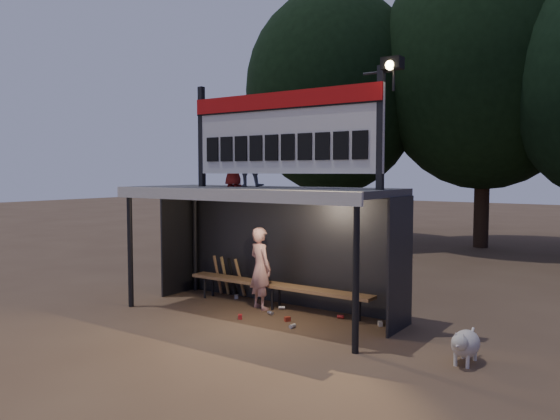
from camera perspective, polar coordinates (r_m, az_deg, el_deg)
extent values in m
plane|color=#513A28|center=(10.12, -2.26, -10.88)|extent=(80.00, 80.00, 0.00)
imported|color=silver|center=(10.39, -2.05, -6.09)|extent=(0.66, 0.55, 1.56)
imported|color=slate|center=(10.22, -3.21, 5.73)|extent=(0.67, 0.58, 1.18)
imported|color=maroon|center=(10.42, -4.86, 4.83)|extent=(0.43, 0.29, 0.86)
cube|color=#3A3A3C|center=(9.79, -2.29, 2.01)|extent=(5.00, 2.00, 0.12)
cube|color=silver|center=(8.99, -6.18, 1.56)|extent=(5.10, 0.06, 0.20)
cylinder|color=black|center=(10.88, -15.39, -4.06)|extent=(0.10, 0.10, 2.20)
cylinder|color=black|center=(7.89, 7.93, -6.98)|extent=(0.10, 0.10, 2.20)
cylinder|color=black|center=(12.11, -8.86, -3.16)|extent=(0.10, 0.10, 2.20)
cylinder|color=black|center=(9.51, 12.79, -5.16)|extent=(0.10, 0.10, 2.20)
cube|color=black|center=(10.70, 0.93, -4.05)|extent=(5.00, 0.04, 2.20)
cube|color=black|center=(11.89, -10.54, -3.31)|extent=(0.04, 1.00, 2.20)
cube|color=black|center=(9.11, 12.44, -5.56)|extent=(0.04, 1.00, 2.20)
cylinder|color=black|center=(10.61, 0.94, 1.58)|extent=(5.00, 0.06, 0.06)
cube|color=black|center=(10.66, -8.19, 7.57)|extent=(0.10, 0.10, 1.90)
cube|color=black|center=(8.61, 10.47, 8.41)|extent=(0.10, 0.10, 1.90)
cube|color=silver|center=(9.51, 0.13, 8.05)|extent=(3.80, 0.08, 1.40)
cube|color=red|center=(9.53, -0.04, 11.43)|extent=(3.80, 0.04, 0.28)
cube|color=black|center=(9.51, -0.06, 10.53)|extent=(3.80, 0.02, 0.03)
cube|color=black|center=(10.40, -7.05, 6.29)|extent=(0.27, 0.03, 0.45)
cube|color=black|center=(10.18, -5.61, 6.35)|extent=(0.27, 0.03, 0.45)
cube|color=black|center=(9.96, -4.10, 6.41)|extent=(0.27, 0.03, 0.45)
cube|color=black|center=(9.76, -2.53, 6.47)|extent=(0.27, 0.03, 0.45)
cube|color=black|center=(9.55, -0.89, 6.53)|extent=(0.27, 0.03, 0.45)
cube|color=black|center=(9.36, 0.82, 6.58)|extent=(0.27, 0.03, 0.45)
cube|color=black|center=(9.18, 2.60, 6.63)|extent=(0.27, 0.03, 0.45)
cube|color=black|center=(9.00, 4.45, 6.67)|extent=(0.27, 0.03, 0.45)
cube|color=black|center=(8.84, 6.38, 6.71)|extent=(0.27, 0.03, 0.45)
cube|color=black|center=(8.69, 8.37, 6.74)|extent=(0.27, 0.03, 0.45)
cylinder|color=black|center=(8.74, 10.23, 13.96)|extent=(0.50, 0.04, 0.04)
cylinder|color=black|center=(8.62, 11.78, 13.08)|extent=(0.04, 0.04, 0.30)
cube|color=black|center=(8.61, 11.67, 14.77)|extent=(0.30, 0.22, 0.18)
sphere|color=#FFD88C|center=(8.52, 11.42, 14.61)|extent=(0.14, 0.14, 0.14)
cube|color=#956E46|center=(10.45, -0.44, -7.87)|extent=(4.00, 0.35, 0.06)
cylinder|color=black|center=(11.44, -7.86, -8.01)|extent=(0.05, 0.05, 0.45)
cylinder|color=black|center=(11.62, -7.06, -7.82)|extent=(0.05, 0.05, 0.45)
cylinder|color=black|center=(10.40, -0.83, -9.19)|extent=(0.05, 0.05, 0.45)
cylinder|color=black|center=(10.59, -0.07, -8.95)|extent=(0.05, 0.05, 0.45)
cylinder|color=black|center=(9.55, 7.68, -10.42)|extent=(0.05, 0.05, 0.45)
cylinder|color=black|center=(9.76, 8.32, -10.12)|extent=(0.05, 0.05, 0.45)
cylinder|color=black|center=(20.39, 5.52, 1.93)|extent=(0.50, 0.50, 3.74)
ellipsoid|color=black|center=(20.59, 5.58, 12.15)|extent=(6.46, 6.46, 7.48)
cylinder|color=#322016|center=(19.95, 20.35, 2.29)|extent=(0.50, 0.50, 4.18)
ellipsoid|color=black|center=(20.26, 20.64, 13.92)|extent=(7.22, 7.22, 8.36)
ellipsoid|color=beige|center=(8.03, 18.83, -13.08)|extent=(0.36, 0.58, 0.36)
sphere|color=beige|center=(7.74, 18.27, -13.01)|extent=(0.22, 0.22, 0.22)
cone|color=beige|center=(7.66, 18.05, -13.36)|extent=(0.10, 0.10, 0.10)
cone|color=beige|center=(7.71, 17.88, -12.30)|extent=(0.06, 0.06, 0.07)
cone|color=beige|center=(7.68, 18.61, -12.37)|extent=(0.06, 0.06, 0.07)
cylinder|color=beige|center=(7.94, 17.86, -14.62)|extent=(0.05, 0.05, 0.18)
cylinder|color=beige|center=(7.90, 19.01, -14.75)|extent=(0.05, 0.05, 0.18)
cylinder|color=silver|center=(8.27, 18.59, -13.88)|extent=(0.05, 0.05, 0.18)
cylinder|color=silver|center=(8.23, 19.70, -13.99)|extent=(0.05, 0.05, 0.18)
cylinder|color=white|center=(8.29, 19.41, -12.05)|extent=(0.04, 0.16, 0.14)
cylinder|color=#8C6441|center=(11.68, -6.53, -6.73)|extent=(0.08, 0.27, 0.84)
cylinder|color=#9B7C48|center=(11.55, -5.77, -6.84)|extent=(0.08, 0.30, 0.83)
cylinder|color=black|center=(11.43, -5.00, -6.96)|extent=(0.07, 0.33, 0.83)
cylinder|color=#A27A4B|center=(11.30, -4.21, -7.07)|extent=(0.07, 0.35, 0.82)
cube|color=red|center=(9.85, -4.18, -11.06)|extent=(0.12, 0.12, 0.08)
cylinder|color=#B2B2B7|center=(10.47, 0.20, -10.17)|extent=(0.14, 0.11, 0.07)
cube|color=beige|center=(9.56, 10.42, -11.59)|extent=(0.11, 0.12, 0.08)
cylinder|color=#A81D1C|center=(9.91, 6.36, -11.01)|extent=(0.13, 0.09, 0.07)
cube|color=#ADADB1|center=(11.38, -4.56, -9.01)|extent=(0.11, 0.12, 0.08)
cylinder|color=beige|center=(9.29, 1.31, -12.03)|extent=(0.07, 0.12, 0.07)
cube|color=#A72F1C|center=(9.68, 0.78, -11.33)|extent=(0.11, 0.12, 0.08)
cylinder|color=silver|center=(10.11, -0.99, -10.69)|extent=(0.14, 0.10, 0.07)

